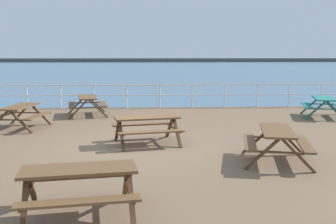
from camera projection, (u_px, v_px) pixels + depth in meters
ground_plane at (137, 149)px, 11.14m from camera, size 30.00×24.00×0.20m
sea_band at (149, 68)px, 63.24m from camera, size 142.00×90.00×0.01m
distant_shoreline at (150, 62)px, 105.73m from camera, size 142.00×6.00×1.80m
seaward_railing at (143, 92)px, 18.67m from camera, size 23.07×0.07×1.08m
picnic_table_near_left at (20, 111)px, 13.58m from camera, size 1.75×1.99×0.80m
picnic_table_near_right at (147, 123)px, 11.31m from camera, size 2.09×1.87×0.80m
picnic_table_mid_centre at (277, 138)px, 9.43m from camera, size 1.85×2.07×0.80m
picnic_table_far_right at (79, 180)px, 6.32m from camera, size 2.02×1.78×0.80m
picnic_table_seaward at (323, 102)px, 15.98m from camera, size 1.92×2.13×0.80m
picnic_table_corner at (87, 101)px, 16.39m from camera, size 1.84×2.06×0.80m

